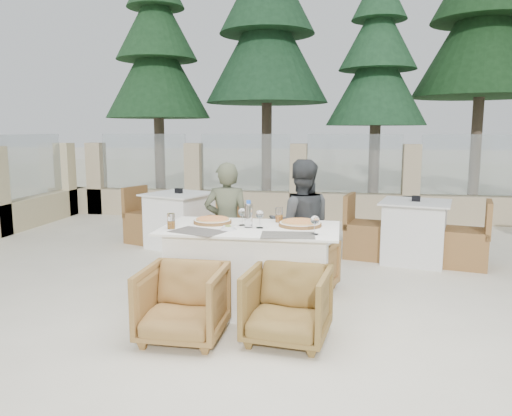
% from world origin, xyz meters
% --- Properties ---
extents(ground, '(80.00, 80.00, 0.00)m').
position_xyz_m(ground, '(0.00, 0.00, 0.00)').
color(ground, beige).
rests_on(ground, ground).
extents(sand_patch, '(30.00, 16.00, 0.01)m').
position_xyz_m(sand_patch, '(0.00, 14.00, 0.01)').
color(sand_patch, beige).
rests_on(sand_patch, ground).
extents(perimeter_wall_far, '(10.00, 0.34, 1.60)m').
position_xyz_m(perimeter_wall_far, '(0.00, 4.80, 0.80)').
color(perimeter_wall_far, tan).
rests_on(perimeter_wall_far, ground).
extents(pine_far_left, '(2.42, 2.42, 5.50)m').
position_xyz_m(pine_far_left, '(-3.50, 7.00, 2.75)').
color(pine_far_left, '#1C4221').
rests_on(pine_far_left, ground).
extents(pine_mid_left, '(2.86, 2.86, 6.50)m').
position_xyz_m(pine_mid_left, '(-1.00, 7.50, 3.25)').
color(pine_mid_left, '#1C4225').
rests_on(pine_mid_left, ground).
extents(pine_centre, '(2.20, 2.20, 5.00)m').
position_xyz_m(pine_centre, '(1.50, 7.20, 2.50)').
color(pine_centre, '#204B2A').
rests_on(pine_centre, ground).
extents(pine_mid_right, '(2.99, 2.99, 6.80)m').
position_xyz_m(pine_mid_right, '(3.80, 7.80, 3.40)').
color(pine_mid_right, '#173919').
rests_on(pine_mid_right, ground).
extents(dining_table, '(1.60, 0.90, 0.77)m').
position_xyz_m(dining_table, '(-0.03, 0.01, 0.39)').
color(dining_table, white).
rests_on(dining_table, ground).
extents(placemat_near_left, '(0.53, 0.44, 0.00)m').
position_xyz_m(placemat_near_left, '(-0.44, -0.26, 0.77)').
color(placemat_near_left, '#57514A').
rests_on(placemat_near_left, dining_table).
extents(placemat_near_right, '(0.48, 0.34, 0.00)m').
position_xyz_m(placemat_near_right, '(0.35, -0.29, 0.77)').
color(placemat_near_right, '#5B584E').
rests_on(placemat_near_right, dining_table).
extents(pizza_left, '(0.43, 0.43, 0.05)m').
position_xyz_m(pizza_left, '(-0.42, 0.14, 0.79)').
color(pizza_left, '#DD4D1E').
rests_on(pizza_left, dining_table).
extents(pizza_right, '(0.41, 0.41, 0.05)m').
position_xyz_m(pizza_right, '(0.41, 0.14, 0.80)').
color(pizza_right, '#CF521C').
rests_on(pizza_right, dining_table).
extents(water_bottle, '(0.08, 0.08, 0.25)m').
position_xyz_m(water_bottle, '(-0.04, -0.00, 0.89)').
color(water_bottle, '#B0D3E7').
rests_on(water_bottle, dining_table).
extents(wine_glass_centre, '(0.08, 0.08, 0.18)m').
position_xyz_m(wine_glass_centre, '(-0.12, 0.08, 0.86)').
color(wine_glass_centre, white).
rests_on(wine_glass_centre, dining_table).
extents(wine_glass_near, '(0.08, 0.08, 0.18)m').
position_xyz_m(wine_glass_near, '(0.06, -0.02, 0.86)').
color(wine_glass_near, silver).
rests_on(wine_glass_near, dining_table).
extents(wine_glass_corner, '(0.09, 0.09, 0.18)m').
position_xyz_m(wine_glass_corner, '(0.57, -0.22, 0.86)').
color(wine_glass_corner, white).
rests_on(wine_glass_corner, dining_table).
extents(beer_glass_left, '(0.09, 0.09, 0.14)m').
position_xyz_m(beer_glass_left, '(-0.71, -0.19, 0.84)').
color(beer_glass_left, orange).
rests_on(beer_glass_left, dining_table).
extents(beer_glass_right, '(0.08, 0.08, 0.14)m').
position_xyz_m(beer_glass_right, '(0.20, 0.30, 0.84)').
color(beer_glass_right, orange).
rests_on(beer_glass_right, dining_table).
extents(olive_dish, '(0.14, 0.14, 0.04)m').
position_xyz_m(olive_dish, '(-0.20, -0.15, 0.79)').
color(olive_dish, silver).
rests_on(olive_dish, dining_table).
extents(armchair_far_left, '(0.67, 0.68, 0.54)m').
position_xyz_m(armchair_far_left, '(-0.52, 0.78, 0.27)').
color(armchair_far_left, brown).
rests_on(armchair_far_left, ground).
extents(armchair_far_right, '(0.73, 0.74, 0.53)m').
position_xyz_m(armchair_far_right, '(0.44, 0.60, 0.27)').
color(armchair_far_right, olive).
rests_on(armchair_far_right, ground).
extents(armchair_near_left, '(0.63, 0.65, 0.59)m').
position_xyz_m(armchair_near_left, '(-0.43, -0.76, 0.30)').
color(armchair_near_left, olive).
rests_on(armchair_near_left, ground).
extents(armchair_near_right, '(0.70, 0.72, 0.59)m').
position_xyz_m(armchair_near_right, '(0.39, -0.65, 0.29)').
color(armchair_near_right, olive).
rests_on(armchair_near_right, ground).
extents(diner_left, '(0.52, 0.37, 1.32)m').
position_xyz_m(diner_left, '(-0.39, 0.65, 0.66)').
color(diner_left, '#4D513B').
rests_on(diner_left, ground).
extents(diner_right, '(0.72, 0.60, 1.36)m').
position_xyz_m(diner_right, '(0.38, 0.60, 0.68)').
color(diner_right, '#343739').
rests_on(diner_right, ground).
extents(bg_table_a, '(1.82, 1.34, 0.77)m').
position_xyz_m(bg_table_a, '(-1.46, 2.27, 0.39)').
color(bg_table_a, white).
rests_on(bg_table_a, ground).
extents(bg_table_b, '(1.78, 1.17, 0.77)m').
position_xyz_m(bg_table_b, '(1.70, 1.99, 0.39)').
color(bg_table_b, silver).
rests_on(bg_table_b, ground).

